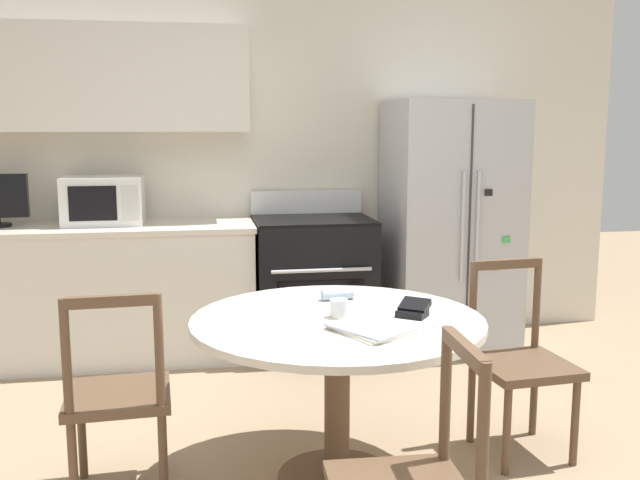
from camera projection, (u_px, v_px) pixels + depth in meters
name	position (u px, v px, depth m)	size (l,w,h in m)	color
back_wall	(225.00, 140.00, 4.96)	(5.20, 0.44, 2.60)	silver
kitchen_counter	(96.00, 293.00, 4.68)	(2.07, 0.64, 0.90)	silver
refrigerator	(450.00, 225.00, 4.95)	(0.84, 0.75, 1.71)	#B2B5BA
oven_range	(313.00, 283.00, 4.89)	(0.79, 0.68, 1.08)	black
microwave	(104.00, 200.00, 4.64)	(0.50, 0.36, 0.31)	white
dining_table	(337.00, 349.00, 3.03)	(1.24, 1.24, 0.74)	beige
dining_chair_left	(118.00, 397.00, 2.93)	(0.44, 0.44, 0.90)	brown
dining_chair_right	(520.00, 363.00, 3.35)	(0.45, 0.45, 0.90)	brown
candle_glass	(339.00, 309.00, 3.01)	(0.08, 0.08, 0.08)	silver
folded_napkin	(338.00, 294.00, 3.31)	(0.15, 0.07, 0.05)	#A3BCDB
wallet	(413.00, 310.00, 3.03)	(0.17, 0.17, 0.07)	black
mail_stack	(370.00, 329.00, 2.80)	(0.35, 0.37, 0.02)	white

